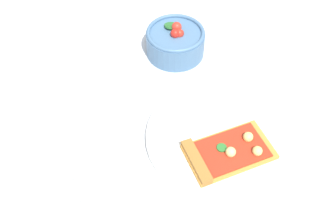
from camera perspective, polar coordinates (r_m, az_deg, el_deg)
ground_plane at (r=0.71m, az=3.98°, el=-4.02°), size 2.40×2.40×0.00m
plate at (r=0.71m, az=7.59°, el=-3.78°), size 0.27×0.27×0.01m
pizza_slice_main at (r=0.67m, az=8.70°, el=-6.03°), size 0.15×0.17×0.02m
salad_bowl at (r=0.84m, az=1.12°, el=10.57°), size 0.13×0.13×0.07m
soda_glass at (r=0.61m, az=-10.51°, el=-10.08°), size 0.07×0.07×0.12m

